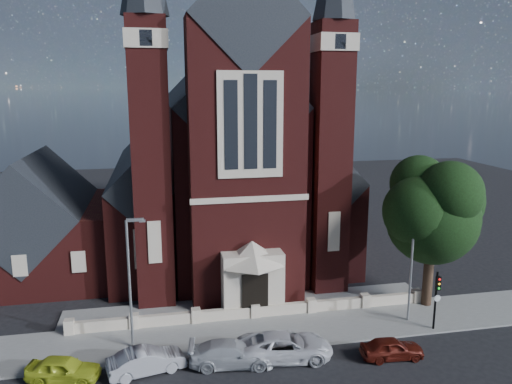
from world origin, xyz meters
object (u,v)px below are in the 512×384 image
Objects in this scene: street_lamp_right at (413,256)px; parish_hall at (37,229)px; street_lamp_left at (131,276)px; car_lime_van at (64,369)px; car_silver_a at (146,361)px; car_white_suv at (285,346)px; traffic_signal at (437,293)px; car_dark_red at (392,348)px; street_tree at (436,213)px; church at (221,164)px; car_silver_b at (232,354)px.

parish_hall is at bearing 151.78° from street_lamp_right.
street_lamp_left reaches higher than car_lime_van.
street_lamp_left is at bearing 1.43° from car_silver_a.
car_white_suv is (-9.40, -2.91, -3.83)m from street_lamp_right.
traffic_signal is (18.91, -1.57, -2.02)m from street_lamp_left.
car_dark_red is at bearing -38.48° from parish_hall.
street_lamp_left is at bearing -175.24° from street_tree.
parish_hall is 3.05× the size of traffic_signal.
car_silver_a is at bearing 88.59° from car_dark_red.
street_tree is 5.70m from traffic_signal.
street_lamp_right is (26.09, -14.00, 0.59)m from parish_hall.
street_lamp_right is at bearing -61.96° from church.
church is at bearing 1.54° from car_silver_b.
street_lamp_right is 1.46× the size of car_white_suv.
street_lamp_right is 2.08× the size of car_lime_van.
car_dark_red is (18.27, -1.41, -0.04)m from car_lime_van.
street_lamp_right reaches higher than car_white_suv.
street_lamp_left reaches higher than car_silver_a.
street_tree reaches higher than car_dark_red.
church is at bearing 17.16° from parish_hall.
car_lime_van is at bearing -143.10° from street_lamp_left.
street_lamp_right is (10.09, -18.94, -3.59)m from church.
street_lamp_right is at bearing -68.71° from car_silver_b.
church is at bearing 118.04° from street_lamp_right.
car_silver_a reaches higher than car_lime_van.
street_lamp_left is at bearing 69.26° from car_silver_b.
parish_hall is 19.29m from car_silver_a.
parish_hall reaches higher than car_white_suv.
car_white_suv is (7.84, -0.10, 0.07)m from car_silver_a.
car_lime_van is (-24.09, -4.40, -6.30)m from street_tree.
church is 3.26× the size of street_tree.
car_silver_a is at bearing -62.23° from parish_hall.
car_silver_a is at bearing -170.73° from street_lamp_right.
car_silver_b is at bearing -51.38° from parish_hall.
parish_hall reaches higher than street_lamp_left.
church is at bearing -14.26° from car_lime_van.
traffic_signal is at bearing -61.80° from church.
car_silver_a is (8.85, -16.81, -3.31)m from parish_hall.
traffic_signal is 1.03× the size of car_lime_van.
car_dark_red is at bearing -89.03° from car_silver_b.
street_lamp_right is at bearing -28.22° from parish_hall.
car_white_suv is (8.60, -2.91, -3.83)m from street_lamp_left.
parish_hall is 3.35× the size of car_dark_red.
traffic_signal is (0.91, -1.57, -2.02)m from street_lamp_right.
street_lamp_right is at bearing 0.00° from street_lamp_left.
car_white_suv is (0.69, -21.85, -7.42)m from church.
street_tree is 3.84m from street_lamp_right.
street_lamp_right is 13.45m from car_silver_b.
street_lamp_right is at bearing -67.32° from car_white_suv.
car_white_suv reaches higher than car_silver_a.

